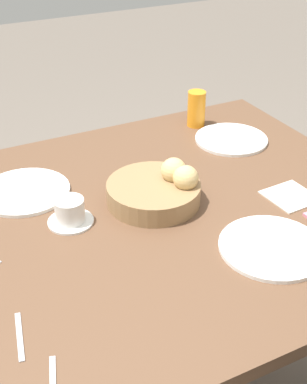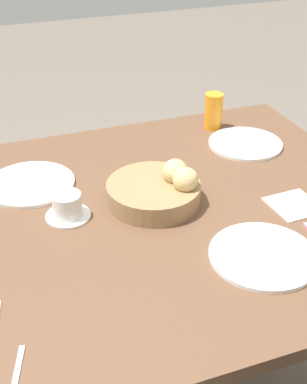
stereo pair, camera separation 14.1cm
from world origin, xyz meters
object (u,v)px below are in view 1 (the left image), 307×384
plate_far_center (272,247)px  bread_basket (158,190)px  plate_near_left (231,139)px  juice_glass (196,109)px  coffee_cup (70,212)px  spoon_coffee (20,336)px  plate_near_right (25,191)px  napkin (291,196)px

plate_far_center → bread_basket: bearing=-64.7°
plate_near_left → juice_glass: (0.04, -0.15, 0.06)m
coffee_cup → juice_glass: bearing=-148.2°
plate_far_center → juice_glass: juice_glass is taller
plate_near_left → plate_far_center: same height
coffee_cup → plate_far_center: bearing=140.5°
bread_basket → spoon_coffee: size_ratio=1.98×
plate_near_right → spoon_coffee: size_ratio=1.96×
bread_basket → coffee_cup: bread_basket is taller
plate_far_center → spoon_coffee: 0.60m
juice_glass → napkin: bearing=89.1°
plate_near_right → juice_glass: juice_glass is taller
plate_far_center → coffee_cup: (0.38, -0.32, 0.02)m
plate_near_right → spoon_coffee: plate_near_right is taller
bread_basket → napkin: 0.36m
spoon_coffee → juice_glass: bearing=-139.6°
bread_basket → plate_far_center: bread_basket is taller
plate_far_center → juice_glass: size_ratio=2.06×
plate_near_left → bread_basket: bearing=29.4°
bread_basket → plate_near_left: bearing=-150.6°
plate_near_right → juice_glass: 0.67m
napkin → plate_near_left: bearing=-97.9°
spoon_coffee → coffee_cup: bearing=-124.1°
spoon_coffee → plate_far_center: bearing=-179.9°
plate_near_right → spoon_coffee: 0.53m
plate_near_left → napkin: size_ratio=1.79×
plate_far_center → spoon_coffee: plate_far_center is taller
coffee_cup → napkin: 0.59m
juice_glass → napkin: (0.01, 0.51, -0.06)m
plate_near_right → napkin: (-0.64, 0.35, -0.00)m
bread_basket → napkin: (-0.33, 0.14, -0.03)m
plate_far_center → coffee_cup: coffee_cup is taller
bread_basket → napkin: bearing=156.4°
plate_near_right → coffee_cup: 0.20m
plate_far_center → juice_glass: 0.70m
juice_glass → spoon_coffee: 1.04m
coffee_cup → spoon_coffee: coffee_cup is taller
plate_near_left → napkin: plate_near_left is taller
plate_near_left → plate_near_right: (0.69, 0.01, 0.00)m
napkin → plate_near_right: bearing=-28.6°
plate_near_left → spoon_coffee: (0.83, 0.52, -0.00)m
plate_near_left → spoon_coffee: plate_near_left is taller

